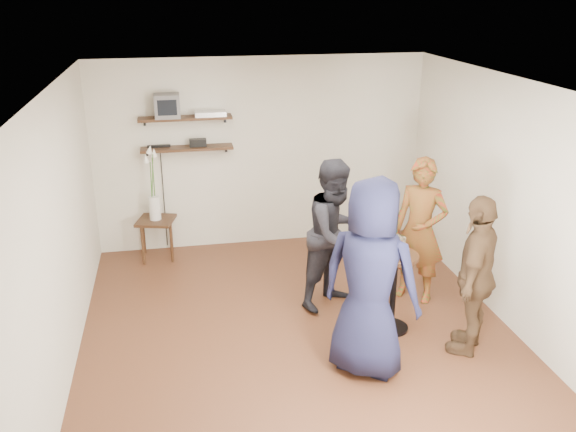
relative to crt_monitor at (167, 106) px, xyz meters
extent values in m
cube|color=#462616|center=(1.22, -2.38, -2.04)|extent=(4.50, 5.00, 0.04)
cube|color=white|center=(1.22, -2.38, 0.60)|extent=(4.50, 5.00, 0.04)
cube|color=beige|center=(1.22, 0.15, -0.72)|extent=(4.50, 0.04, 2.60)
cube|color=beige|center=(1.22, -4.89, -0.72)|extent=(4.50, 0.04, 2.60)
cube|color=beige|center=(-1.05, -2.38, -0.72)|extent=(0.04, 5.00, 2.60)
cube|color=beige|center=(3.49, -2.38, -0.72)|extent=(0.04, 5.00, 2.60)
cube|color=black|center=(0.22, 0.00, -0.17)|extent=(1.20, 0.25, 0.04)
cube|color=black|center=(0.22, 0.00, -0.57)|extent=(1.20, 0.25, 0.04)
cube|color=#59595B|center=(0.00, 0.00, 0.00)|extent=(0.32, 0.30, 0.30)
cube|color=silver|center=(0.54, 0.00, -0.12)|extent=(0.40, 0.24, 0.06)
cube|color=black|center=(0.36, 0.00, -0.50)|extent=(0.22, 0.10, 0.10)
cube|color=black|center=(-0.14, 0.05, -0.54)|extent=(0.30, 0.05, 0.03)
cube|color=black|center=(-0.25, -0.18, -1.48)|extent=(0.56, 0.56, 0.04)
cylinder|color=black|center=(-0.44, -0.36, -1.76)|extent=(0.04, 0.04, 0.52)
cylinder|color=black|center=(-0.07, -0.36, -1.76)|extent=(0.04, 0.04, 0.52)
cylinder|color=black|center=(-0.44, 0.00, -1.76)|extent=(0.04, 0.04, 0.52)
cylinder|color=black|center=(-0.07, 0.00, -1.76)|extent=(0.04, 0.04, 0.52)
cylinder|color=silver|center=(-0.25, -0.18, -1.31)|extent=(0.15, 0.15, 0.32)
cylinder|color=#31621C|center=(-0.27, -0.18, -0.98)|extent=(0.01, 0.07, 0.58)
cone|color=white|center=(-0.31, -0.18, -0.63)|extent=(0.07, 0.09, 0.13)
cylinder|color=#31621C|center=(-0.24, -0.17, -0.95)|extent=(0.04, 0.06, 0.65)
cone|color=white|center=(-0.21, -0.15, -0.56)|extent=(0.11, 0.13, 0.13)
cylinder|color=#31621C|center=(-0.25, -0.19, -0.92)|extent=(0.10, 0.09, 0.70)
cone|color=white|center=(-0.25, -0.22, -0.50)|extent=(0.14, 0.13, 0.14)
cylinder|color=black|center=(2.21, -2.52, -1.16)|extent=(0.48, 0.48, 0.04)
cylinder|color=black|center=(2.21, -2.52, -1.59)|extent=(0.06, 0.06, 0.81)
cylinder|color=black|center=(2.21, -2.52, -2.00)|extent=(0.37, 0.37, 0.03)
cylinder|color=silver|center=(2.15, -2.54, -1.14)|extent=(0.05, 0.05, 0.00)
cylinder|color=silver|center=(2.15, -2.54, -1.10)|extent=(0.01, 0.01, 0.08)
cylinder|color=silver|center=(2.15, -2.54, -1.01)|extent=(0.06, 0.06, 0.10)
cylinder|color=#D6B458|center=(2.15, -2.54, -1.03)|extent=(0.06, 0.06, 0.05)
cylinder|color=silver|center=(2.26, -2.55, -1.14)|extent=(0.06, 0.06, 0.00)
cylinder|color=silver|center=(2.26, -2.55, -1.10)|extent=(0.01, 0.01, 0.09)
cylinder|color=silver|center=(2.26, -2.55, -1.00)|extent=(0.07, 0.07, 0.11)
cylinder|color=#D6B458|center=(2.26, -2.55, -1.02)|extent=(0.06, 0.06, 0.06)
cylinder|color=silver|center=(2.18, -2.45, -1.14)|extent=(0.06, 0.06, 0.00)
cylinder|color=silver|center=(2.18, -2.45, -1.09)|extent=(0.01, 0.01, 0.10)
cylinder|color=silver|center=(2.18, -2.45, -0.99)|extent=(0.07, 0.07, 0.12)
cylinder|color=#D6B458|center=(2.18, -2.45, -1.01)|extent=(0.07, 0.07, 0.06)
cylinder|color=silver|center=(2.23, -2.49, -1.14)|extent=(0.06, 0.06, 0.00)
cylinder|color=silver|center=(2.23, -2.49, -1.10)|extent=(0.01, 0.01, 0.09)
cylinder|color=silver|center=(2.23, -2.49, -1.00)|extent=(0.06, 0.06, 0.10)
cylinder|color=#D6B458|center=(2.23, -2.49, -1.03)|extent=(0.06, 0.06, 0.06)
imported|color=#AD1813|center=(2.73, -1.90, -1.17)|extent=(0.73, 0.71, 1.69)
imported|color=black|center=(1.76, -1.85, -1.16)|extent=(1.06, 1.01, 1.72)
imported|color=black|center=(1.72, -3.17, -1.06)|extent=(1.11, 1.05, 1.91)
imported|color=#4E3621|center=(2.85, -3.02, -1.20)|extent=(0.91, 1.00, 1.64)
camera|label=1|loc=(0.05, -7.90, 1.43)|focal=38.00mm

